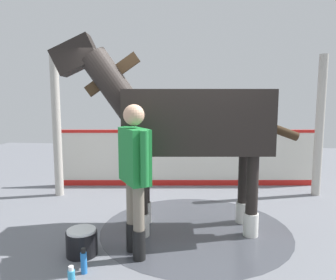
{
  "coord_description": "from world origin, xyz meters",
  "views": [
    {
      "loc": [
        -4.36,
        -0.39,
        1.84
      ],
      "look_at": [
        -0.5,
        0.08,
        1.33
      ],
      "focal_mm": 33.31,
      "sensor_mm": 36.0,
      "label": 1
    }
  ],
  "objects_px": {
    "wash_bucket": "(82,242)",
    "horse": "(186,124)",
    "bottle_shampoo": "(71,279)",
    "handler": "(135,169)",
    "bottle_spray": "(84,262)"
  },
  "relations": [
    {
      "from": "horse",
      "to": "bottle_shampoo",
      "type": "distance_m",
      "value": 2.33
    },
    {
      "from": "horse",
      "to": "bottle_shampoo",
      "type": "xyz_separation_m",
      "value": [
        -1.58,
        1.0,
        -1.4
      ]
    },
    {
      "from": "bottle_shampoo",
      "to": "bottle_spray",
      "type": "distance_m",
      "value": 0.3
    },
    {
      "from": "wash_bucket",
      "to": "bottle_spray",
      "type": "distance_m",
      "value": 0.43
    },
    {
      "from": "wash_bucket",
      "to": "bottle_shampoo",
      "type": "xyz_separation_m",
      "value": [
        -0.68,
        -0.17,
        -0.04
      ]
    },
    {
      "from": "handler",
      "to": "bottle_shampoo",
      "type": "relative_size",
      "value": 7.31
    },
    {
      "from": "handler",
      "to": "bottle_shampoo",
      "type": "xyz_separation_m",
      "value": [
        -0.75,
        0.46,
        -0.93
      ]
    },
    {
      "from": "horse",
      "to": "wash_bucket",
      "type": "bearing_deg",
      "value": 30.37
    },
    {
      "from": "handler",
      "to": "wash_bucket",
      "type": "relative_size",
      "value": 4.85
    },
    {
      "from": "wash_bucket",
      "to": "bottle_shampoo",
      "type": "distance_m",
      "value": 0.7
    },
    {
      "from": "wash_bucket",
      "to": "horse",
      "type": "bearing_deg",
      "value": -52.64
    },
    {
      "from": "bottle_shampoo",
      "to": "bottle_spray",
      "type": "height_order",
      "value": "bottle_spray"
    },
    {
      "from": "bottle_shampoo",
      "to": "horse",
      "type": "bearing_deg",
      "value": -32.4
    },
    {
      "from": "horse",
      "to": "bottle_spray",
      "type": "xyz_separation_m",
      "value": [
        -1.28,
        1.0,
        -1.38
      ]
    },
    {
      "from": "handler",
      "to": "bottle_spray",
      "type": "bearing_deg",
      "value": -168.16
    }
  ]
}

